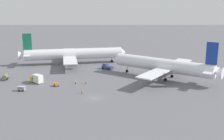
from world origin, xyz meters
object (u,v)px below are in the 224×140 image
Objects in this scene: pushback_tug at (108,67)px; ground_crew_ramp_agent_by_cones at (87,82)px; gse_catering_truck_tall at (37,79)px; airliner_at_gate_left at (74,54)px; gse_fuel_bowser_stubby at (6,76)px; ground_crew_marshaller_foreground at (83,91)px; ground_crew_wing_walker_right at (76,82)px; airliner_being_pushed at (164,65)px; gse_baggage_cart_trailing at (22,89)px; gse_gpu_cart_small at (57,84)px.

pushback_tug is 4.49× the size of ground_crew_ramp_agent_by_cones.
pushback_tug is 1.25× the size of gse_catering_truck_tall.
gse_fuel_bowser_stubby is (-24.60, -30.90, -3.81)m from airliner_at_gate_left.
gse_fuel_bowser_stubby reaches higher than ground_crew_marshaller_foreground.
pushback_tug reaches higher than ground_crew_marshaller_foreground.
pushback_tug is 38.48m from ground_crew_marshaller_foreground.
ground_crew_wing_walker_right is at bearing -81.14° from airliner_at_gate_left.
gse_catering_truck_tall is 15.32m from gse_fuel_bowser_stubby.
ground_crew_wing_walker_right is (-3.79, 12.21, -0.09)m from ground_crew_marshaller_foreground.
airliner_being_pushed is at bearing 14.48° from ground_crew_ramp_agent_by_cones.
ground_crew_wing_walker_right is 0.96× the size of ground_crew_ramp_agent_by_cones.
gse_baggage_cart_trailing is 0.57× the size of gse_fuel_bowser_stubby.
gse_fuel_bowser_stubby is at bearing -156.13° from pushback_tug.
gse_baggage_cart_trailing is at bearing -153.05° from gse_gpu_cart_small.
airliner_at_gate_left is 10.90× the size of gse_fuel_bowser_stubby.
ground_crew_wing_walker_right is (18.80, 9.03, -0.03)m from gse_baggage_cart_trailing.
gse_fuel_bowser_stubby is (-66.78, -1.78, -4.36)m from airliner_being_pushed.
ground_crew_marshaller_foreground is at bearing -34.92° from gse_catering_truck_tall.
gse_catering_truck_tall is 1.18× the size of gse_fuel_bowser_stubby.
airliner_at_gate_left reaches higher than gse_baggage_cart_trailing.
gse_baggage_cart_trailing is at bearing -158.63° from ground_crew_ramp_agent_by_cones.
airliner_being_pushed is 17.09× the size of gse_gpu_cart_small.
gse_baggage_cart_trailing is 19.39m from gse_fuel_bowser_stubby.
airliner_at_gate_left is at bearing 74.38° from gse_baggage_cart_trailing.
airliner_being_pushed is 58.00m from gse_baggage_cart_trailing.
airliner_being_pushed is 5.76× the size of pushback_tug.
ground_crew_ramp_agent_by_cones is (34.55, -6.54, -0.46)m from gse_fuel_bowser_stubby.
gse_gpu_cart_small is 1.51× the size of ground_crew_ramp_agent_by_cones.
airliner_at_gate_left reaches higher than pushback_tug.
pushback_tug is 28.13m from ground_crew_wing_walker_right.
gse_gpu_cart_small is 11.71m from ground_crew_ramp_agent_by_cones.
gse_baggage_cart_trailing is at bearing -132.04° from pushback_tug.
airliner_being_pushed is 38.75m from ground_crew_marshaller_foreground.
ground_crew_marshaller_foreground is (19.72, -13.77, -0.83)m from gse_catering_truck_tall.
gse_catering_truck_tall is 24.06m from ground_crew_marshaller_foreground.
ground_crew_ramp_agent_by_cones is at bearing -107.63° from pushback_tug.
airliner_being_pushed is at bearing 7.30° from gse_catering_truck_tall.
airliner_being_pushed is 45.26m from gse_gpu_cart_small.
pushback_tug is (-24.15, 17.09, -4.46)m from airliner_being_pushed.
gse_catering_truck_tall is (-10.10, -35.82, -3.39)m from airliner_at_gate_left.
pushback_tug reaches higher than gse_baggage_cart_trailing.
ground_crew_wing_walker_right is at bearing -115.70° from pushback_tug.
ground_crew_ramp_agent_by_cones is (11.31, 3.06, 0.08)m from gse_gpu_cart_small.
airliner_being_pushed is (42.18, -29.13, 0.54)m from airliner_at_gate_left.
airliner_being_pushed is 37.59m from ground_crew_wing_walker_right.
gse_catering_truck_tall is at bearing 175.38° from ground_crew_ramp_agent_by_cones.
ground_crew_marshaller_foreground is at bearing -102.62° from pushback_tug.
gse_catering_truck_tall is (-52.27, -6.70, -3.93)m from airliner_being_pushed.
gse_gpu_cart_small is at bearing -124.24° from pushback_tug.
ground_crew_wing_walker_right is at bearing -12.02° from gse_fuel_bowser_stubby.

